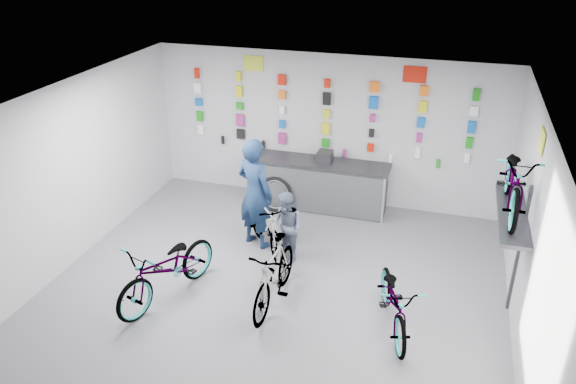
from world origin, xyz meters
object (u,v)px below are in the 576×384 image
(bike_left, at_px, (168,269))
(customer, at_px, (287,228))
(clerk, at_px, (255,193))
(bike_right, at_px, (395,301))
(counter, at_px, (320,186))
(bike_center, at_px, (274,274))
(bike_service, at_px, (266,225))

(bike_left, distance_m, customer, 2.08)
(bike_left, bearing_deg, clerk, 86.62)
(bike_right, bearing_deg, clerk, 131.18)
(counter, distance_m, clerk, 1.91)
(bike_right, height_order, clerk, clerk)
(bike_left, relative_size, clerk, 0.99)
(counter, relative_size, bike_center, 1.57)
(customer, bearing_deg, bike_right, 2.92)
(bike_service, bearing_deg, customer, -62.14)
(bike_center, relative_size, bike_service, 1.03)
(bike_right, relative_size, customer, 1.38)
(bike_center, xyz_separation_m, bike_right, (1.78, -0.05, -0.07))
(bike_center, relative_size, customer, 1.38)
(bike_left, height_order, clerk, clerk)
(bike_right, bearing_deg, bike_service, 131.50)
(bike_left, xyz_separation_m, clerk, (0.72, 1.90, 0.48))
(bike_right, xyz_separation_m, bike_service, (-2.37, 1.44, 0.05))
(counter, height_order, bike_left, bike_left)
(bike_center, bearing_deg, bike_left, -166.40)
(customer, bearing_deg, bike_center, -46.09)
(bike_center, relative_size, bike_right, 1.00)
(bike_center, bearing_deg, counter, 93.62)
(bike_center, relative_size, clerk, 0.86)
(counter, xyz_separation_m, clerk, (-0.74, -1.69, 0.51))
(bike_right, relative_size, clerk, 0.86)
(bike_service, xyz_separation_m, customer, (0.42, -0.18, 0.12))
(bike_center, bearing_deg, bike_right, 0.15)
(bike_left, distance_m, bike_center, 1.61)
(counter, xyz_separation_m, bike_service, (-0.49, -1.86, 0.01))
(bike_service, distance_m, customer, 0.47)
(counter, distance_m, customer, 2.05)
(counter, bearing_deg, customer, -91.85)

